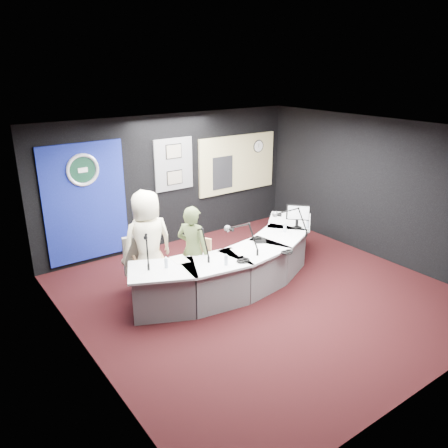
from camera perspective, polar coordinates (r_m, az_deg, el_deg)
ground at (r=7.89m, az=4.63°, el=-8.86°), size 6.00×6.00×0.00m
ceiling at (r=7.00m, az=5.27°, el=11.69°), size 6.00×6.00×0.02m
wall_back at (r=9.70m, az=-6.68°, el=5.50°), size 6.00×0.02×2.80m
wall_front at (r=5.59m, az=25.43°, el=-7.49°), size 6.00×0.02×2.80m
wall_left at (r=5.95m, az=-17.72°, el=-4.78°), size 0.02×6.00×2.80m
wall_right at (r=9.48m, az=18.91°, el=4.22°), size 0.02×6.00×2.80m
broadcast_desk at (r=8.08m, az=1.91°, el=-5.12°), size 4.50×1.90×0.75m
backdrop_panel at (r=8.98m, az=-17.16°, el=2.57°), size 1.60×0.05×2.30m
agency_seal at (r=8.78m, az=-17.50°, el=6.56°), size 0.63×0.07×0.63m
seal_center at (r=8.79m, az=-17.51°, el=6.56°), size 0.48×0.01×0.48m
pinboard at (r=9.62m, az=-6.41°, el=7.54°), size 0.90×0.04×1.10m
framed_photo_upper at (r=9.53m, az=-6.39°, el=9.15°), size 0.34×0.02×0.27m
framed_photo_lower at (r=9.65m, az=-6.26°, el=5.88°), size 0.34×0.02×0.27m
booth_window_frame at (r=10.57m, az=1.72°, el=7.67°), size 2.12×0.06×1.32m
booth_glow at (r=10.57m, az=1.76°, el=7.66°), size 2.00×0.02×1.20m
equipment_rack at (r=10.32m, az=-0.18°, el=6.52°), size 0.55×0.02×0.75m
wall_clock at (r=10.85m, az=4.40°, el=9.82°), size 0.28×0.01×0.28m
armchair_left at (r=7.86m, az=-9.50°, el=-5.24°), size 0.67×0.67×0.97m
armchair_right at (r=7.73m, az=-3.94°, el=-5.52°), size 0.73×0.73×0.95m
draped_jacket at (r=7.97m, az=-10.89°, el=-3.90°), size 0.51×0.23×0.70m
person_man at (r=7.69m, az=-9.68°, el=-2.36°), size 0.91×0.61×1.83m
person_woman at (r=7.60m, az=-3.99°, el=-3.40°), size 0.60×0.68×1.58m
computer_monitor at (r=8.73m, az=9.31°, el=1.48°), size 0.30×0.32×0.28m
desk_phone at (r=8.07m, az=4.57°, el=-2.11°), size 0.26×0.24×0.05m
headphones_near at (r=7.66m, az=7.99°, el=-3.52°), size 0.21×0.21×0.03m
headphones_far at (r=7.28m, az=2.44°, el=-4.66°), size 0.20×0.20×0.03m
paper_stack at (r=7.39m, az=-5.63°, el=-4.48°), size 0.27×0.36×0.00m
notepad at (r=7.65m, az=2.10°, el=-3.51°), size 0.28×0.36×0.00m
boom_mic_a at (r=7.25m, az=-9.82°, el=-2.60°), size 0.36×0.69×0.60m
boom_mic_b at (r=7.37m, az=-3.30°, el=-1.95°), size 0.16×0.74×0.60m
boom_mic_c at (r=7.56m, az=2.34°, el=-1.35°), size 0.31×0.71×0.60m
boom_mic_d at (r=8.42m, az=8.50°, el=0.68°), size 0.42×0.66×0.60m
water_bottles at (r=7.73m, az=3.42°, el=-2.58°), size 3.15×0.60×0.18m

